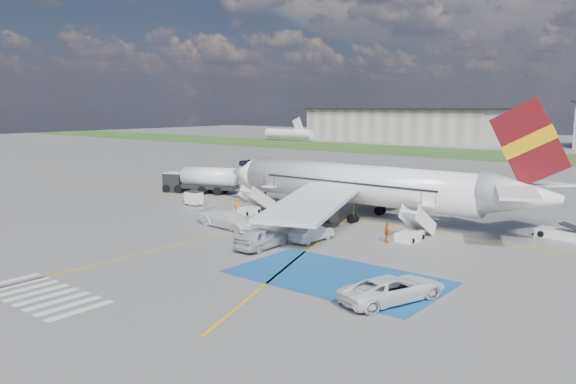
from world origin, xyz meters
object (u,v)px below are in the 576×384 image
gpu_cart (194,199)px  car_silver_a (262,238)px  van_white_a (393,284)px  airliner (368,185)px  van_white_b (228,216)px  belt_loader (565,235)px  fuel_tanker (201,182)px  car_silver_b (312,232)px

gpu_cart → car_silver_a: car_silver_a is taller
van_white_a → car_silver_a: bearing=2.9°
airliner → van_white_b: (-7.81, -11.68, -2.32)m
gpu_cart → belt_loader: gpu_cart is taller
fuel_tanker → car_silver_a: 30.07m
fuel_tanker → belt_loader: fuel_tanker is taller
fuel_tanker → van_white_a: size_ratio=1.92×
belt_loader → van_white_b: bearing=-142.7°
car_silver_a → van_white_a: bearing=160.7°
airliner → van_white_b: airliner is taller
airliner → belt_loader: (17.54, 2.95, -3.04)m
car_silver_b → van_white_a: van_white_a is taller
airliner → car_silver_a: airliner is taller
belt_loader → car_silver_a: bearing=-126.8°
airliner → fuel_tanker: size_ratio=3.65×
airliner → belt_loader: airliner is taller
gpu_cart → car_silver_b: 21.21m
airliner → car_silver_a: bearing=-91.4°
belt_loader → car_silver_b: (-16.30, -13.97, 0.38)m
van_white_b → gpu_cart: bearing=68.4°
fuel_tanker → belt_loader: bearing=-18.4°
car_silver_b → van_white_a: (12.29, -8.70, 0.25)m
car_silver_a → van_white_a: size_ratio=0.96×
car_silver_b → belt_loader: bearing=-138.4°
airliner → van_white_a: bearing=-55.5°
car_silver_b → van_white_a: size_ratio=0.85×
gpu_cart → belt_loader: 37.83m
gpu_cart → car_silver_a: size_ratio=0.39×
airliner → belt_loader: size_ratio=7.53×
belt_loader → car_silver_b: 21.47m
belt_loader → airliner: bearing=-163.1°
airliner → fuel_tanker: (-25.45, 1.09, -1.98)m
car_silver_a → car_silver_b: bearing=-112.3°
belt_loader → car_silver_a: car_silver_a is taller
belt_loader → car_silver_b: bearing=-132.0°
fuel_tanker → van_white_b: (17.64, -12.78, -0.34)m
fuel_tanker → van_white_a: 44.20m
fuel_tanker → van_white_b: fuel_tanker is taller
airliner → belt_loader: bearing=9.5°
belt_loader → car_silver_b: car_silver_b is taller
fuel_tanker → van_white_a: fuel_tanker is taller
belt_loader → van_white_a: (-4.01, -22.67, 0.63)m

